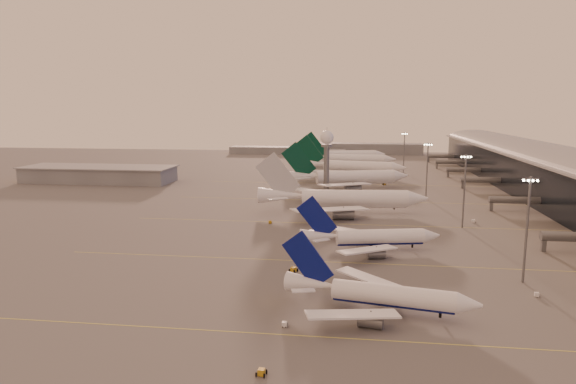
# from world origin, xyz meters

# --- Properties ---
(ground) EXTENTS (700.00, 700.00, 0.00)m
(ground) POSITION_xyz_m (0.00, 0.00, 0.00)
(ground) COLOR #5E5C5C
(ground) RESTS_ON ground
(taxiway_markings) EXTENTS (180.00, 185.25, 0.02)m
(taxiway_markings) POSITION_xyz_m (30.00, 56.00, 0.01)
(taxiway_markings) COLOR #CFC749
(taxiway_markings) RESTS_ON ground
(terminal) EXTENTS (57.00, 362.00, 23.04)m
(terminal) POSITION_xyz_m (107.88, 110.09, 10.52)
(terminal) COLOR black
(terminal) RESTS_ON ground
(hangar) EXTENTS (82.00, 27.00, 8.50)m
(hangar) POSITION_xyz_m (-120.00, 140.00, 4.32)
(hangar) COLOR slate
(hangar) RESTS_ON ground
(radar_tower) EXTENTS (6.40, 6.40, 31.10)m
(radar_tower) POSITION_xyz_m (5.00, 120.00, 20.95)
(radar_tower) COLOR slate
(radar_tower) RESTS_ON ground
(mast_a) EXTENTS (3.60, 0.56, 25.00)m
(mast_a) POSITION_xyz_m (58.00, 0.00, 13.74)
(mast_a) COLOR slate
(mast_a) RESTS_ON ground
(mast_b) EXTENTS (3.60, 0.56, 25.00)m
(mast_b) POSITION_xyz_m (55.00, 55.00, 13.74)
(mast_b) COLOR slate
(mast_b) RESTS_ON ground
(mast_c) EXTENTS (3.60, 0.56, 25.00)m
(mast_c) POSITION_xyz_m (50.00, 110.00, 13.74)
(mast_c) COLOR slate
(mast_c) RESTS_ON ground
(mast_d) EXTENTS (3.60, 0.56, 25.00)m
(mast_d) POSITION_xyz_m (48.00, 200.00, 13.74)
(mast_d) COLOR slate
(mast_d) RESTS_ON ground
(distant_horizon) EXTENTS (165.00, 37.50, 9.00)m
(distant_horizon) POSITION_xyz_m (2.62, 325.14, 3.89)
(distant_horizon) COLOR slate
(distant_horizon) RESTS_ON ground
(narrowbody_near) EXTENTS (39.49, 31.23, 15.58)m
(narrowbody_near) POSITION_xyz_m (23.71, -22.48, 3.15)
(narrowbody_near) COLOR white
(narrowbody_near) RESTS_ON ground
(narrowbody_mid) EXTENTS (40.95, 32.35, 16.19)m
(narrowbody_mid) POSITION_xyz_m (23.21, 22.36, 3.28)
(narrowbody_mid) COLOR white
(narrowbody_mid) RESTS_ON ground
(widebody_white) EXTENTS (66.54, 53.11, 23.41)m
(widebody_white) POSITION_xyz_m (14.18, 75.06, 4.06)
(widebody_white) COLOR white
(widebody_white) RESTS_ON ground
(greentail_a) EXTENTS (63.35, 50.43, 23.66)m
(greentail_a) POSITION_xyz_m (14.62, 134.81, 4.18)
(greentail_a) COLOR white
(greentail_a) RESTS_ON ground
(greentail_b) EXTENTS (65.76, 52.74, 23.99)m
(greentail_b) POSITION_xyz_m (15.77, 181.03, 4.24)
(greentail_b) COLOR white
(greentail_b) RESTS_ON ground
(greentail_c) EXTENTS (62.89, 50.80, 22.85)m
(greentail_c) POSITION_xyz_m (14.66, 227.23, 4.04)
(greentail_c) COLOR white
(greentail_c) RESTS_ON ground
(greentail_d) EXTENTS (61.47, 49.17, 22.57)m
(greentail_d) POSITION_xyz_m (10.55, 259.59, 3.99)
(greentail_d) COLOR white
(greentail_d) RESTS_ON ground
(gsv_truck_a) EXTENTS (5.06, 2.02, 2.02)m
(gsv_truck_a) POSITION_xyz_m (6.48, -31.71, 1.03)
(gsv_truck_a) COLOR white
(gsv_truck_a) RESTS_ON ground
(gsv_tug_near) EXTENTS (2.48, 3.69, 0.99)m
(gsv_tug_near) POSITION_xyz_m (4.98, -49.56, 0.51)
(gsv_tug_near) COLOR #C09016
(gsv_tug_near) RESTS_ON ground
(gsv_catering_a) EXTENTS (4.61, 2.51, 3.63)m
(gsv_catering_a) POSITION_xyz_m (58.24, -9.32, 1.81)
(gsv_catering_a) COLOR white
(gsv_catering_a) RESTS_ON ground
(gsv_tug_mid) EXTENTS (4.66, 4.00, 1.14)m
(gsv_tug_mid) POSITION_xyz_m (3.84, 0.44, 0.59)
(gsv_tug_mid) COLOR #C09016
(gsv_tug_mid) RESTS_ON ground
(gsv_truck_b) EXTENTS (6.45, 3.01, 2.51)m
(gsv_truck_b) POSITION_xyz_m (38.67, 38.97, 1.28)
(gsv_truck_b) COLOR white
(gsv_truck_b) RESTS_ON ground
(gsv_truck_c) EXTENTS (5.49, 3.38, 2.09)m
(gsv_truck_c) POSITION_xyz_m (-10.38, 52.54, 1.07)
(gsv_truck_c) COLOR #C09016
(gsv_truck_c) RESTS_ON ground
(gsv_catering_b) EXTENTS (5.40, 2.77, 4.33)m
(gsv_catering_b) POSITION_xyz_m (60.66, 63.39, 2.16)
(gsv_catering_b) COLOR white
(gsv_catering_b) RESTS_ON ground
(gsv_truck_d) EXTENTS (2.61, 6.35, 2.52)m
(gsv_truck_d) POSITION_xyz_m (-14.47, 124.16, 1.29)
(gsv_truck_d) COLOR white
(gsv_truck_d) RESTS_ON ground
(gsv_tug_hangar) EXTENTS (3.84, 3.22, 0.94)m
(gsv_tug_hangar) POSITION_xyz_m (33.72, 148.22, 0.49)
(gsv_tug_hangar) COLOR #C09016
(gsv_tug_hangar) RESTS_ON ground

